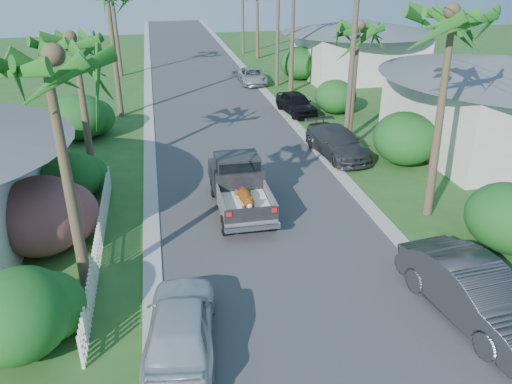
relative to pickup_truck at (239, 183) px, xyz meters
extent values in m
plane|color=#2A521F|center=(0.80, -7.99, -1.01)|extent=(120.00, 120.00, 0.00)
cube|color=#38383A|center=(0.80, 17.01, -1.00)|extent=(8.00, 100.00, 0.02)
cube|color=#A5A39E|center=(-3.50, 17.01, -0.98)|extent=(0.60, 100.00, 0.06)
cube|color=#A5A39E|center=(5.10, 17.01, -0.98)|extent=(0.60, 100.00, 0.06)
cylinder|color=black|center=(-0.85, -2.21, -0.63)|extent=(0.28, 0.76, 0.76)
cylinder|color=black|center=(0.85, -2.21, -0.63)|extent=(0.28, 0.76, 0.76)
cylinder|color=black|center=(-0.85, 1.04, -0.63)|extent=(0.28, 0.76, 0.76)
cylinder|color=black|center=(0.85, 1.04, -0.63)|extent=(0.28, 0.76, 0.76)
cube|color=gray|center=(0.00, -1.56, -0.39)|extent=(1.90, 2.40, 0.24)
cube|color=gray|center=(-0.92, -1.56, -0.01)|extent=(0.06, 2.40, 0.55)
cube|color=gray|center=(0.92, -1.56, -0.01)|extent=(0.06, 2.40, 0.55)
cube|color=black|center=(0.00, -2.73, -0.03)|extent=(1.92, 0.08, 0.52)
cube|color=silver|center=(0.00, -2.89, -0.46)|extent=(1.98, 0.18, 0.18)
cube|color=red|center=(-0.80, -2.78, 0.09)|extent=(0.18, 0.05, 0.14)
cube|color=red|center=(0.80, -2.78, 0.09)|extent=(0.18, 0.05, 0.14)
cube|color=black|center=(0.00, 0.29, 0.04)|extent=(1.94, 1.65, 1.10)
cube|color=black|center=(0.00, 0.29, 0.77)|extent=(1.70, 1.35, 0.55)
cube|color=black|center=(0.00, -0.38, 0.74)|extent=(1.60, 0.05, 0.45)
cube|color=black|center=(0.00, 1.54, -0.11)|extent=(1.94, 1.20, 0.80)
cube|color=white|center=(0.00, -1.56, -0.19)|extent=(1.70, 2.10, 0.16)
ellipsoid|color=orange|center=(0.00, -1.46, 0.11)|extent=(0.48, 1.25, 0.43)
sphere|color=orange|center=(0.00, -2.21, 0.19)|extent=(0.40, 0.40, 0.40)
ellipsoid|color=white|center=(0.00, -1.46, 0.01)|extent=(0.32, 0.86, 0.18)
imported|color=#2A2C2F|center=(5.13, -8.11, -0.20)|extent=(2.38, 5.12, 1.63)
imported|color=#323537|center=(5.80, 4.61, -0.32)|extent=(2.47, 4.95, 1.38)
imported|color=black|center=(5.80, 12.24, -0.33)|extent=(2.13, 4.16, 1.36)
imported|color=#B5B6BC|center=(4.67, 21.14, -0.42)|extent=(2.02, 4.27, 1.18)
imported|color=silver|center=(-2.80, -7.76, -0.28)|extent=(2.26, 4.47, 1.46)
cone|color=brown|center=(-5.40, -4.99, 2.49)|extent=(0.36, 0.71, 7.01)
cone|color=brown|center=(-6.00, 4.01, 2.09)|extent=(0.36, 0.61, 6.21)
cone|color=brown|center=(-5.20, 14.01, 2.99)|extent=(0.36, 0.36, 8.00)
cone|color=brown|center=(-5.70, 26.01, 2.24)|extent=(0.36, 0.75, 6.51)
cone|color=brown|center=(7.10, -1.99, 2.74)|extent=(0.36, 0.73, 7.51)
cone|color=brown|center=(7.40, 7.01, 1.99)|extent=(0.36, 0.54, 6.01)
cone|color=brown|center=(7.00, 18.01, 3.09)|extent=(0.36, 0.36, 8.20)
cone|color=brown|center=(7.30, 32.01, 2.39)|extent=(0.36, 0.63, 6.81)
ellipsoid|color=#164D1F|center=(-6.70, -6.99, 0.09)|extent=(2.60, 2.86, 2.20)
ellipsoid|color=#BE1B5C|center=(-7.00, -1.99, 0.29)|extent=(3.00, 3.30, 2.60)
ellipsoid|color=#164D1F|center=(-6.60, 2.01, -0.01)|extent=(2.40, 2.64, 2.00)
ellipsoid|color=#164D1F|center=(-7.20, 10.01, 0.19)|extent=(3.20, 3.52, 2.40)
ellipsoid|color=#164D1F|center=(8.40, -4.99, 0.14)|extent=(2.80, 3.08, 2.30)
ellipsoid|color=#164D1F|center=(8.60, 3.01, 0.24)|extent=(3.00, 3.30, 2.50)
ellipsoid|color=#164D1F|center=(8.30, 12.01, 0.04)|extent=(2.60, 2.86, 2.10)
ellipsoid|color=#164D1F|center=(8.80, 22.01, 0.29)|extent=(3.20, 3.52, 2.60)
cube|color=white|center=(-5.20, -2.49, -0.51)|extent=(0.10, 11.00, 1.00)
cube|color=silver|center=(13.80, 4.01, 0.89)|extent=(8.00, 9.00, 3.80)
cone|color=#595B60|center=(13.80, 4.01, 3.29)|extent=(6.48, 6.48, 1.00)
cube|color=silver|center=(13.80, 22.01, 0.79)|extent=(9.00, 8.00, 3.60)
cone|color=#595B60|center=(13.80, 22.01, 3.09)|extent=(6.48, 6.48, 1.00)
cylinder|color=brown|center=(6.40, 5.01, 3.49)|extent=(0.26, 0.26, 9.00)
cylinder|color=brown|center=(6.40, 20.01, 3.49)|extent=(0.26, 0.26, 9.00)
cylinder|color=brown|center=(6.40, 35.01, 3.49)|extent=(0.26, 0.26, 9.00)
camera|label=1|loc=(-2.89, -17.82, 8.06)|focal=35.00mm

